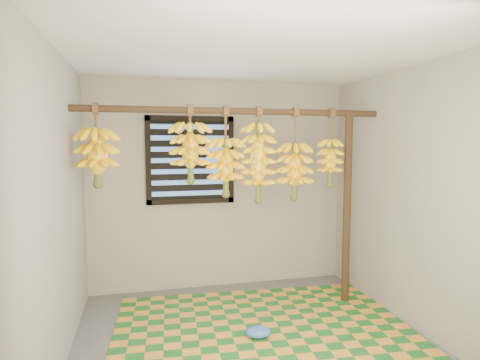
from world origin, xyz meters
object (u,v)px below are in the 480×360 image
object	(u,v)px
plastic_bag	(258,332)
banana_bunch_e	(294,171)
banana_bunch_a	(97,158)
banana_bunch_f	(330,162)
support_post	(347,209)
banana_bunch_b	(190,153)
woven_mat	(266,335)
banana_bunch_c	(226,167)
banana_bunch_d	(258,163)

from	to	relation	value
plastic_bag	banana_bunch_e	bearing A→B (deg)	46.34
banana_bunch_a	banana_bunch_f	world-z (taller)	same
support_post	banana_bunch_e	size ratio (longest dim) A/B	2.17
support_post	banana_bunch_b	xyz separation A→B (m)	(-1.64, 0.00, 0.61)
banana_bunch_a	banana_bunch_b	xyz separation A→B (m)	(0.83, 0.00, 0.04)
woven_mat	banana_bunch_e	xyz separation A→B (m)	(0.46, 0.54, 1.41)
banana_bunch_b	banana_bunch_f	xyz separation A→B (m)	(1.44, 0.00, -0.11)
support_post	plastic_bag	world-z (taller)	support_post
support_post	woven_mat	xyz separation A→B (m)	(-1.06, -0.54, -0.99)
banana_bunch_f	woven_mat	bearing A→B (deg)	-147.63
banana_bunch_b	banana_bunch_f	size ratio (longest dim) A/B	0.90
woven_mat	plastic_bag	size ratio (longest dim) A/B	11.70
plastic_bag	banana_bunch_e	distance (m)	1.57
plastic_bag	banana_bunch_b	world-z (taller)	banana_bunch_b
banana_bunch_c	banana_bunch_e	bearing A→B (deg)	-0.00
woven_mat	banana_bunch_b	size ratio (longest dim) A/B	3.67
support_post	banana_bunch_d	size ratio (longest dim) A/B	2.13
banana_bunch_b	banana_bunch_a	bearing A→B (deg)	180.00
banana_bunch_c	banana_bunch_f	xyz separation A→B (m)	(1.10, -0.00, 0.03)
banana_bunch_e	plastic_bag	bearing A→B (deg)	-133.66
support_post	banana_bunch_f	world-z (taller)	banana_bunch_f
banana_bunch_c	banana_bunch_d	distance (m)	0.33
banana_bunch_a	banana_bunch_d	world-z (taller)	same
banana_bunch_d	plastic_bag	bearing A→B (deg)	-106.10
banana_bunch_b	woven_mat	bearing A→B (deg)	-42.64
banana_bunch_d	banana_bunch_c	bearing A→B (deg)	180.00
banana_bunch_a	banana_bunch_e	world-z (taller)	same
plastic_bag	banana_bunch_f	distance (m)	1.81
banana_bunch_d	woven_mat	bearing A→B (deg)	-98.60
banana_bunch_a	woven_mat	bearing A→B (deg)	-20.83
woven_mat	banana_bunch_f	bearing A→B (deg)	32.37
woven_mat	banana_bunch_b	xyz separation A→B (m)	(-0.59, 0.54, 1.60)
banana_bunch_e	banana_bunch_b	bearing A→B (deg)	180.00
plastic_bag	banana_bunch_c	world-z (taller)	banana_bunch_c
banana_bunch_a	banana_bunch_e	bearing A→B (deg)	0.00
banana_bunch_e	woven_mat	bearing A→B (deg)	-130.45
woven_mat	banana_bunch_b	world-z (taller)	banana_bunch_b
banana_bunch_c	banana_bunch_d	xyz separation A→B (m)	(0.33, 0.00, 0.04)
banana_bunch_e	banana_bunch_f	xyz separation A→B (m)	(0.39, 0.00, 0.08)
banana_bunch_d	banana_bunch_f	xyz separation A→B (m)	(0.77, -0.00, -0.00)
plastic_bag	banana_bunch_c	xyz separation A→B (m)	(-0.16, 0.57, 1.41)
support_post	banana_bunch_a	distance (m)	2.54
banana_bunch_b	banana_bunch_f	bearing A→B (deg)	0.00
banana_bunch_d	banana_bunch_e	world-z (taller)	same
woven_mat	banana_bunch_a	distance (m)	2.18
support_post	plastic_bag	size ratio (longest dim) A/B	8.75
support_post	banana_bunch_c	world-z (taller)	banana_bunch_c
support_post	woven_mat	bearing A→B (deg)	-152.93
banana_bunch_b	banana_bunch_f	world-z (taller)	same
woven_mat	plastic_bag	xyz separation A→B (m)	(-0.08, -0.03, 0.05)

